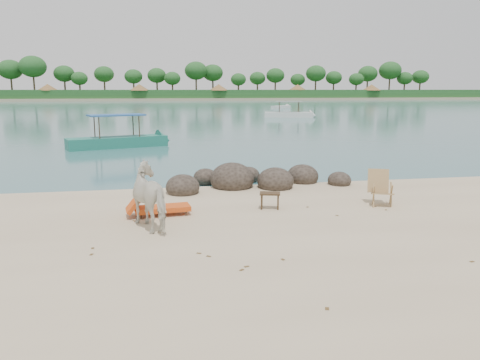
% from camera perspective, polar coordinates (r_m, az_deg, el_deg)
% --- Properties ---
extents(water, '(400.00, 400.00, 0.00)m').
position_cam_1_polar(water, '(99.50, -8.73, 9.01)').
color(water, '#356B6B').
rests_on(water, ground).
extents(far_shore, '(420.00, 90.00, 1.40)m').
position_cam_1_polar(far_shore, '(179.46, -9.48, 9.82)').
color(far_shore, tan).
rests_on(far_shore, ground).
extents(far_scenery, '(420.00, 18.00, 9.50)m').
position_cam_1_polar(far_scenery, '(146.14, -9.29, 10.82)').
color(far_scenery, '#1E4C1E').
rests_on(far_scenery, ground).
extents(boulders, '(6.33, 2.94, 1.10)m').
position_cam_1_polar(boulders, '(15.87, 1.26, -0.06)').
color(boulders, black).
rests_on(boulders, ground).
extents(cow, '(1.52, 1.98, 1.52)m').
position_cam_1_polar(cow, '(11.21, -10.46, -2.05)').
color(cow, silver).
rests_on(cow, ground).
extents(side_table, '(0.62, 0.48, 0.45)m').
position_cam_1_polar(side_table, '(12.84, 3.66, -2.67)').
color(side_table, '#332214').
rests_on(side_table, ground).
extents(lounge_chair, '(1.83, 0.82, 0.53)m').
position_cam_1_polar(lounge_chair, '(12.33, -9.42, -3.18)').
color(lounge_chair, red).
rests_on(lounge_chair, ground).
extents(deck_chair, '(0.85, 0.89, 0.99)m').
position_cam_1_polar(deck_chair, '(13.70, 17.01, -1.10)').
color(deck_chair, '#A18650').
rests_on(deck_chair, ground).
extents(boat_near, '(6.41, 3.38, 3.06)m').
position_cam_1_polar(boat_near, '(27.80, -14.82, 7.09)').
color(boat_near, '#1E6F5D').
rests_on(boat_near, water).
extents(boat_mid, '(6.53, 2.88, 3.10)m').
position_cam_1_polar(boat_mid, '(56.46, 5.99, 9.22)').
color(boat_mid, silver).
rests_on(boat_mid, water).
extents(boat_far, '(4.57, 3.94, 0.57)m').
position_cam_1_polar(boat_far, '(83.05, 5.00, 8.92)').
color(boat_far, silver).
rests_on(boat_far, water).
extents(dead_leaves, '(8.55, 6.69, 0.00)m').
position_cam_1_polar(dead_leaves, '(10.48, 3.22, -7.09)').
color(dead_leaves, brown).
rests_on(dead_leaves, ground).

